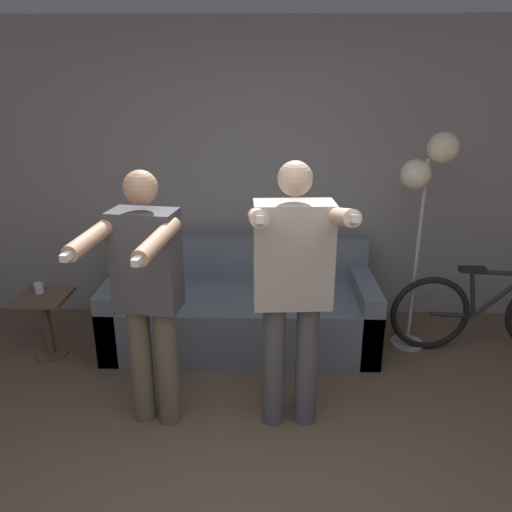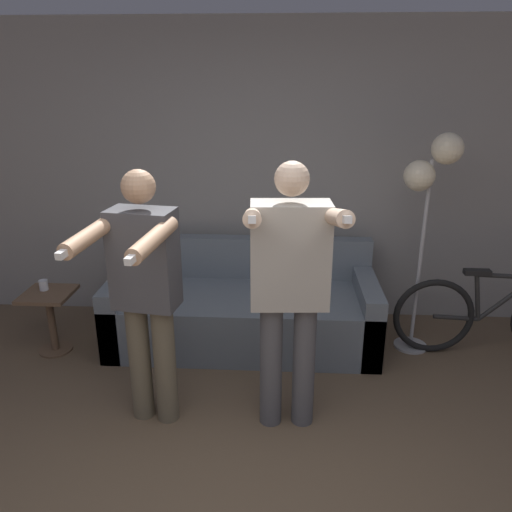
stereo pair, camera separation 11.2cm
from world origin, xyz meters
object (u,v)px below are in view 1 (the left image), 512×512
person_right (293,282)px  floor_lamp (427,177)px  person_left (147,289)px  cup (39,288)px  side_table (46,314)px  bicycle (488,312)px  cat (285,229)px  couch (242,311)px

person_right → floor_lamp: floor_lamp is taller
person_left → cup: (-1.08, 0.85, -0.37)m
floor_lamp → cup: size_ratio=21.06×
side_table → bicycle: size_ratio=0.33×
person_left → side_table: size_ratio=3.15×
cat → floor_lamp: (1.05, -0.39, 0.53)m
bicycle → side_table: bearing=-177.4°
couch → side_table: 1.56m
person_left → person_right: bearing=9.0°
person_right → floor_lamp: bearing=41.2°
couch → person_left: 1.36m
couch → side_table: couch is taller
cat → person_right: bearing=-89.9°
person_right → side_table: person_right is taller
bicycle → person_right: bearing=-149.4°
floor_lamp → person_left: bearing=-151.5°
couch → side_table: (-1.53, -0.28, 0.09)m
couch → person_right: size_ratio=1.28×
floor_lamp → cup: (-2.99, -0.18, -0.85)m
person_right → side_table: bearing=153.5°
side_table → bicycle: bicycle is taller
person_right → cup: person_right is taller
floor_lamp → cup: bearing=-176.5°
floor_lamp → bicycle: size_ratio=1.12×
couch → floor_lamp: bearing=-1.9°
person_right → cat: bearing=86.5°
person_left → floor_lamp: floor_lamp is taller
couch → cat: bearing=43.7°
cat → side_table: cat is taller
cup → bicycle: 3.59m
couch → bicycle: 2.00m
cup → person_left: bearing=-38.4°
floor_lamp → cup: floor_lamp is taller
floor_lamp → bicycle: 1.23m
side_table → cup: bearing=133.6°
cat → bicycle: bearing=-15.7°
person_right → cat: person_right is taller
person_left → person_right: size_ratio=0.97×
person_left → cat: bearing=67.6°
cat → bicycle: cat is taller
couch → person_left: size_ratio=1.32×
cup → floor_lamp: bearing=3.5°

